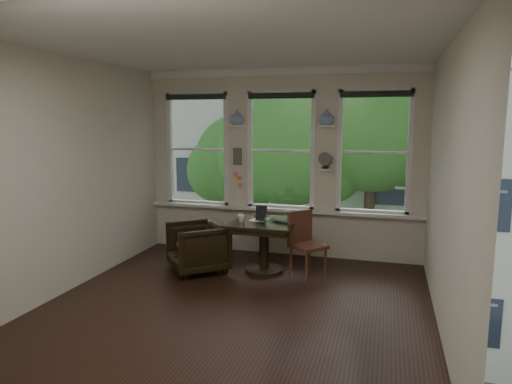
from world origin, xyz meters
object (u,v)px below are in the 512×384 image
(table, at_px, (264,247))
(laptop, at_px, (280,222))
(armchair_left, at_px, (198,247))
(side_chair_right, at_px, (308,246))
(mug, at_px, (242,219))

(table, distance_m, laptop, 0.46)
(armchair_left, distance_m, laptop, 1.27)
(table, xyz_separation_m, armchair_left, (-0.94, -0.25, -0.02))
(table, height_order, laptop, laptop)
(side_chair_right, distance_m, mug, 1.01)
(armchair_left, bearing_deg, mug, 59.49)
(table, relative_size, armchair_left, 1.14)
(laptop, bearing_deg, armchair_left, -141.18)
(table, height_order, mug, mug)
(table, xyz_separation_m, mug, (-0.30, -0.13, 0.43))
(armchair_left, xyz_separation_m, laptop, (1.18, 0.22, 0.40))
(mug, bearing_deg, table, 23.85)
(table, xyz_separation_m, laptop, (0.24, -0.02, 0.39))
(table, height_order, armchair_left, table)
(side_chair_right, bearing_deg, laptop, 124.81)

